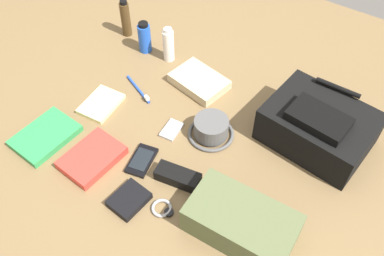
{
  "coord_description": "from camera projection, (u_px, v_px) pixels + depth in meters",
  "views": [
    {
      "loc": [
        0.49,
        -0.75,
        1.11
      ],
      "look_at": [
        0.0,
        0.0,
        0.04
      ],
      "focal_mm": 39.49,
      "sensor_mm": 36.0,
      "label": 1
    }
  ],
  "objects": [
    {
      "name": "backpack",
      "position": [
        318.0,
        126.0,
        1.36
      ],
      "size": [
        0.36,
        0.29,
        0.16
      ],
      "color": "black",
      "rests_on": "ground_plane"
    },
    {
      "name": "cell_phone",
      "position": [
        142.0,
        160.0,
        1.35
      ],
      "size": [
        0.09,
        0.13,
        0.01
      ],
      "color": "black",
      "rests_on": "ground_plane"
    },
    {
      "name": "folded_towel",
      "position": [
        199.0,
        81.0,
        1.57
      ],
      "size": [
        0.22,
        0.18,
        0.04
      ],
      "primitive_type": "cube",
      "rotation": [
        0.0,
        0.0,
        -0.19
      ],
      "color": "#C6B289",
      "rests_on": "ground_plane"
    },
    {
      "name": "wristwatch",
      "position": [
        163.0,
        209.0,
        1.24
      ],
      "size": [
        0.07,
        0.06,
        0.01
      ],
      "color": "#99999E",
      "rests_on": "ground_plane"
    },
    {
      "name": "toiletry_pouch",
      "position": [
        242.0,
        222.0,
        1.17
      ],
      "size": [
        0.3,
        0.22,
        0.1
      ],
      "color": "#56603D",
      "rests_on": "ground_plane"
    },
    {
      "name": "paperback_novel",
      "position": [
        45.0,
        136.0,
        1.41
      ],
      "size": [
        0.16,
        0.21,
        0.02
      ],
      "color": "#2D934C",
      "rests_on": "ground_plane"
    },
    {
      "name": "wallet",
      "position": [
        129.0,
        200.0,
        1.25
      ],
      "size": [
        0.1,
        0.12,
        0.02
      ],
      "primitive_type": "cube",
      "rotation": [
        0.0,
        0.0,
        -0.1
      ],
      "color": "black",
      "rests_on": "ground_plane"
    },
    {
      "name": "notepad",
      "position": [
        101.0,
        104.0,
        1.51
      ],
      "size": [
        0.12,
        0.16,
        0.02
      ],
      "primitive_type": "cube",
      "rotation": [
        0.0,
        0.0,
        0.08
      ],
      "color": "beige",
      "rests_on": "ground_plane"
    },
    {
      "name": "media_player",
      "position": [
        171.0,
        130.0,
        1.43
      ],
      "size": [
        0.06,
        0.09,
        0.01
      ],
      "color": "#B7B7BC",
      "rests_on": "ground_plane"
    },
    {
      "name": "toothbrush",
      "position": [
        139.0,
        90.0,
        1.55
      ],
      "size": [
        0.15,
        0.07,
        0.02
      ],
      "color": "blue",
      "rests_on": "ground_plane"
    },
    {
      "name": "cologne_bottle",
      "position": [
        126.0,
        19.0,
        1.72
      ],
      "size": [
        0.04,
        0.04,
        0.16
      ],
      "color": "#473319",
      "rests_on": "ground_plane"
    },
    {
      "name": "ground_plane",
      "position": [
        192.0,
        138.0,
        1.43
      ],
      "size": [
        2.64,
        2.02,
        0.02
      ],
      "primitive_type": "cube",
      "color": "brown",
      "rests_on": "ground"
    },
    {
      "name": "deodorant_spray",
      "position": [
        145.0,
        37.0,
        1.67
      ],
      "size": [
        0.05,
        0.05,
        0.13
      ],
      "color": "blue",
      "rests_on": "ground_plane"
    },
    {
      "name": "travel_guidebook",
      "position": [
        92.0,
        158.0,
        1.35
      ],
      "size": [
        0.16,
        0.2,
        0.03
      ],
      "color": "red",
      "rests_on": "ground_plane"
    },
    {
      "name": "toothpaste_tube",
      "position": [
        168.0,
        45.0,
        1.63
      ],
      "size": [
        0.04,
        0.04,
        0.14
      ],
      "color": "white",
      "rests_on": "ground_plane"
    },
    {
      "name": "bucket_hat",
      "position": [
        211.0,
        129.0,
        1.4
      ],
      "size": [
        0.16,
        0.16,
        0.07
      ],
      "color": "#535353",
      "rests_on": "ground_plane"
    },
    {
      "name": "sunglasses_case",
      "position": [
        178.0,
        177.0,
        1.3
      ],
      "size": [
        0.15,
        0.08,
        0.04
      ],
      "primitive_type": "cube",
      "rotation": [
        0.0,
        0.0,
        0.17
      ],
      "color": "black",
      "rests_on": "ground_plane"
    }
  ]
}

